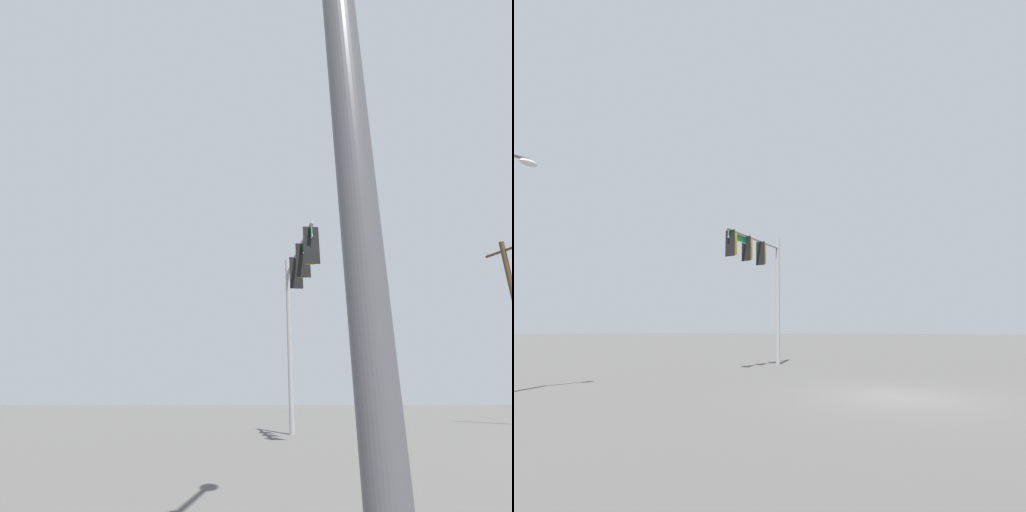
# 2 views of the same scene
# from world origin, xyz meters

# --- Properties ---
(ground_plane) EXTENTS (400.00, 400.00, 0.00)m
(ground_plane) POSITION_xyz_m (0.00, 0.00, 0.00)
(ground_plane) COLOR #514F4C
(signal_pole_near) EXTENTS (5.54, 0.57, 7.33)m
(signal_pole_near) POSITION_xyz_m (-6.04, -8.25, 5.18)
(signal_pole_near) COLOR gray
(signal_pole_near) RESTS_ON ground_plane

